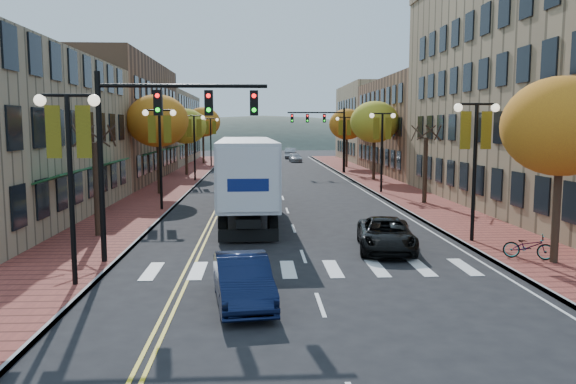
{
  "coord_description": "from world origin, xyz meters",
  "views": [
    {
      "loc": [
        -1.76,
        -17.45,
        5.07
      ],
      "look_at": [
        -0.44,
        6.95,
        2.2
      ],
      "focal_mm": 35.0,
      "sensor_mm": 36.0,
      "label": 1
    }
  ],
  "objects": [
    {
      "name": "lamp_left_d",
      "position": [
        -7.5,
        52.0,
        4.29
      ],
      "size": [
        1.96,
        0.36,
        6.05
      ],
      "color": "black",
      "rests_on": "ground"
    },
    {
      "name": "ground",
      "position": [
        0.0,
        0.0,
        0.0
      ],
      "size": [
        200.0,
        200.0,
        0.0
      ],
      "primitive_type": "plane",
      "color": "black",
      "rests_on": "ground"
    },
    {
      "name": "traffic_mast_near",
      "position": [
        -5.48,
        3.0,
        4.92
      ],
      "size": [
        6.1,
        0.35,
        7.0
      ],
      "color": "black",
      "rests_on": "ground"
    },
    {
      "name": "building_left_far",
      "position": [
        -17.0,
        61.0,
        4.75
      ],
      "size": [
        12.0,
        26.0,
        9.5
      ],
      "primitive_type": "cube",
      "color": "#9E8966",
      "rests_on": "ground"
    },
    {
      "name": "lamp_right_c",
      "position": [
        7.5,
        42.0,
        4.29
      ],
      "size": [
        1.96,
        0.36,
        6.05
      ],
      "color": "black",
      "rests_on": "ground"
    },
    {
      "name": "black_suv",
      "position": [
        3.46,
        4.88,
        0.66
      ],
      "size": [
        2.82,
        5.01,
        1.32
      ],
      "primitive_type": "imported",
      "rotation": [
        0.0,
        0.0,
        -0.14
      ],
      "color": "black",
      "rests_on": "ground"
    },
    {
      "name": "tree_right_a",
      "position": [
        9.0,
        2.0,
        5.05
      ],
      "size": [
        4.16,
        4.16,
        6.69
      ],
      "color": "#382619",
      "rests_on": "sidewalk_right"
    },
    {
      "name": "sidewalk_right",
      "position": [
        9.0,
        32.5,
        0.07
      ],
      "size": [
        4.0,
        85.0,
        0.15
      ],
      "primitive_type": "cube",
      "color": "brown",
      "rests_on": "ground"
    },
    {
      "name": "building_left_mid",
      "position": [
        -17.0,
        36.0,
        5.5
      ],
      "size": [
        12.0,
        24.0,
        11.0
      ],
      "primitive_type": "cube",
      "color": "brown",
      "rests_on": "ground"
    },
    {
      "name": "lamp_left_c",
      "position": [
        -7.5,
        34.0,
        4.29
      ],
      "size": [
        1.96,
        0.36,
        6.05
      ],
      "color": "black",
      "rests_on": "ground"
    },
    {
      "name": "building_right_mid",
      "position": [
        18.5,
        42.0,
        5.0
      ],
      "size": [
        15.0,
        24.0,
        10.0
      ],
      "primitive_type": "cube",
      "color": "brown",
      "rests_on": "ground"
    },
    {
      "name": "navy_sedan",
      "position": [
        -2.21,
        -1.78,
        0.7
      ],
      "size": [
        2.02,
        4.41,
        1.4
      ],
      "primitive_type": "imported",
      "rotation": [
        0.0,
        0.0,
        0.13
      ],
      "color": "black",
      "rests_on": "ground"
    },
    {
      "name": "tree_right_d",
      "position": [
        9.0,
        50.0,
        5.29
      ],
      "size": [
        4.35,
        4.35,
        7.0
      ],
      "color": "#382619",
      "rests_on": "sidewalk_right"
    },
    {
      "name": "tree_left_a",
      "position": [
        -9.0,
        8.0,
        2.25
      ],
      "size": [
        0.28,
        0.28,
        4.2
      ],
      "color": "#382619",
      "rests_on": "sidewalk_left"
    },
    {
      "name": "building_right_far",
      "position": [
        18.5,
        64.0,
        5.5
      ],
      "size": [
        15.0,
        20.0,
        11.0
      ],
      "primitive_type": "cube",
      "color": "#9E8966",
      "rests_on": "ground"
    },
    {
      "name": "tree_left_c",
      "position": [
        -9.0,
        40.0,
        5.05
      ],
      "size": [
        4.16,
        4.16,
        6.69
      ],
      "color": "#382619",
      "rests_on": "sidewalk_left"
    },
    {
      "name": "car_far_oncoming",
      "position": [
        3.51,
        71.53,
        0.81
      ],
      "size": [
        2.21,
        5.07,
        1.62
      ],
      "primitive_type": "imported",
      "rotation": [
        0.0,
        0.0,
        3.04
      ],
      "color": "#B1B0B8",
      "rests_on": "ground"
    },
    {
      "name": "lamp_right_b",
      "position": [
        7.5,
        24.0,
        4.29
      ],
      "size": [
        1.96,
        0.36,
        6.05
      ],
      "color": "black",
      "rests_on": "ground"
    },
    {
      "name": "car_far_white",
      "position": [
        -0.5,
        51.46,
        0.78
      ],
      "size": [
        2.18,
        4.72,
        1.57
      ],
      "primitive_type": "imported",
      "rotation": [
        0.0,
        0.0,
        0.07
      ],
      "color": "white",
      "rests_on": "ground"
    },
    {
      "name": "traffic_mast_far",
      "position": [
        5.48,
        42.0,
        4.92
      ],
      "size": [
        6.1,
        0.34,
        7.0
      ],
      "color": "black",
      "rests_on": "ground"
    },
    {
      "name": "sidewalk_left",
      "position": [
        -9.0,
        32.5,
        0.07
      ],
      "size": [
        4.0,
        85.0,
        0.15
      ],
      "primitive_type": "cube",
      "color": "brown",
      "rests_on": "ground"
    },
    {
      "name": "tree_left_b",
      "position": [
        -9.0,
        24.0,
        5.45
      ],
      "size": [
        4.48,
        4.48,
        7.21
      ],
      "color": "#382619",
      "rests_on": "sidewalk_left"
    },
    {
      "name": "lamp_left_a",
      "position": [
        -7.5,
        0.0,
        4.29
      ],
      "size": [
        1.96,
        0.36,
        6.05
      ],
      "color": "black",
      "rests_on": "ground"
    },
    {
      "name": "tree_left_d",
      "position": [
        -9.0,
        58.0,
        5.6
      ],
      "size": [
        4.61,
        4.61,
        7.42
      ],
      "color": "#382619",
      "rests_on": "sidewalk_left"
    },
    {
      "name": "car_far_silver",
      "position": [
        3.59,
        62.19,
        0.59
      ],
      "size": [
        1.84,
        4.11,
        1.17
      ],
      "primitive_type": "imported",
      "rotation": [
        0.0,
        0.0,
        0.05
      ],
      "color": "#9D9DA4",
      "rests_on": "ground"
    },
    {
      "name": "semi_truck",
      "position": [
        -2.42,
        14.54,
        2.55
      ],
      "size": [
        3.28,
        17.5,
        4.36
      ],
      "rotation": [
        0.0,
        0.0,
        0.03
      ],
      "color": "black",
      "rests_on": "ground"
    },
    {
      "name": "lamp_right_a",
      "position": [
        7.5,
        6.0,
        4.29
      ],
      "size": [
        1.96,
        0.36,
        6.05
      ],
      "color": "black",
      "rests_on": "ground"
    },
    {
      "name": "bicycle",
      "position": [
        8.31,
        2.55,
        0.62
      ],
      "size": [
        1.88,
        1.27,
        0.93
      ],
      "primitive_type": "imported",
      "rotation": [
        0.0,
        0.0,
        1.17
      ],
      "color": "gray",
      "rests_on": "sidewalk_right"
    },
    {
      "name": "tree_right_b",
      "position": [
        9.0,
        18.0,
        2.25
      ],
      "size": [
        0.28,
        0.28,
        4.2
      ],
      "color": "#382619",
      "rests_on": "sidewalk_right"
    },
    {
      "name": "tree_right_c",
      "position": [
        9.0,
        34.0,
        5.45
      ],
      "size": [
        4.48,
        4.48,
        7.21
      ],
      "color": "#382619",
      "rests_on": "sidewalk_right"
    },
    {
      "name": "lamp_left_b",
      "position": [
        -7.5,
        16.0,
        4.29
      ],
      "size": [
        1.96,
        0.36,
        6.05
      ],
      "color": "black",
      "rests_on": "ground"
    }
  ]
}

